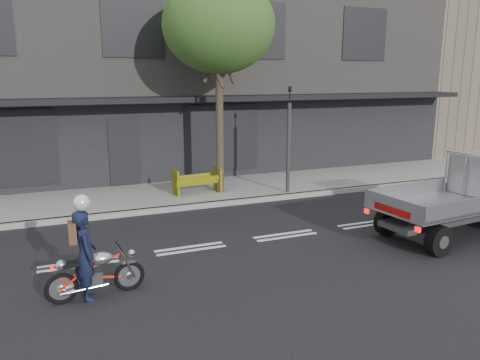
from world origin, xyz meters
name	(u,v)px	position (x,y,z in m)	size (l,w,h in m)	color
ground	(190,249)	(0.00, 0.00, 0.00)	(80.00, 80.00, 0.00)	black
sidewalk	(150,197)	(0.00, 4.70, 0.07)	(32.00, 3.20, 0.15)	gray
kerb	(161,210)	(0.00, 3.10, 0.07)	(32.00, 0.20, 0.15)	gray
building_main	(115,71)	(0.00, 11.30, 4.00)	(26.00, 10.00, 8.00)	slate
building_neighbour	(469,55)	(20.00, 11.30, 5.00)	(14.00, 10.00, 10.00)	brown
street_tree	(219,26)	(2.20, 4.20, 5.28)	(3.40, 3.40, 6.74)	#382B21
traffic_light_pole	(288,146)	(4.20, 3.35, 1.65)	(0.12, 0.12, 3.50)	#2D2D30
motorcycle	(96,272)	(-2.17, -1.63, 0.46)	(1.73, 0.50, 0.89)	black
rider	(85,255)	(-2.32, -1.63, 0.80)	(0.59, 0.38, 1.61)	black
construction_barrier	(199,182)	(1.45, 4.06, 0.57)	(1.49, 0.60, 0.83)	yellow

